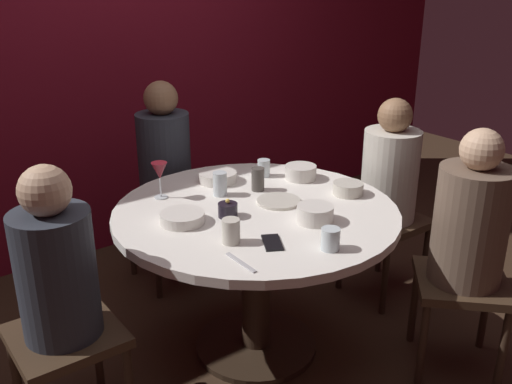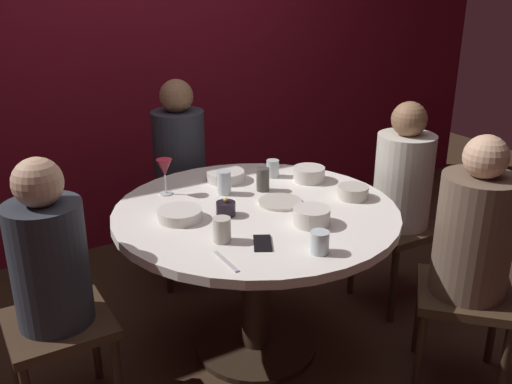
# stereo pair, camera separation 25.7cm
# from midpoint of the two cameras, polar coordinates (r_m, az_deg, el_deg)

# --- Properties ---
(ground_plane) EXTENTS (8.00, 8.00, 0.00)m
(ground_plane) POSITION_cam_midpoint_polar(r_m,az_deg,el_deg) (2.98, 2.56, -15.20)
(ground_plane) COLOR #382619
(back_wall) EXTENTS (6.00, 0.10, 2.60)m
(back_wall) POSITION_cam_midpoint_polar(r_m,az_deg,el_deg) (3.81, -10.22, 13.91)
(back_wall) COLOR maroon
(back_wall) RESTS_ON ground
(dining_table) EXTENTS (1.30, 1.30, 0.76)m
(dining_table) POSITION_cam_midpoint_polar(r_m,az_deg,el_deg) (2.67, 2.77, -4.89)
(dining_table) COLOR white
(dining_table) RESTS_ON ground
(seated_diner_left) EXTENTS (0.40, 0.40, 1.15)m
(seated_diner_left) POSITION_cam_midpoint_polar(r_m,az_deg,el_deg) (2.30, -16.85, -7.24)
(seated_diner_left) COLOR #3F2D1E
(seated_diner_left) RESTS_ON ground
(seated_diner_back) EXTENTS (0.40, 0.40, 1.21)m
(seated_diner_back) POSITION_cam_midpoint_polar(r_m,az_deg,el_deg) (3.33, -5.45, 3.15)
(seated_diner_back) COLOR #3F2D1E
(seated_diner_back) RESTS_ON ground
(seated_diner_right) EXTENTS (0.40, 0.40, 1.15)m
(seated_diner_right) POSITION_cam_midpoint_polar(r_m,az_deg,el_deg) (3.18, 16.70, 0.84)
(seated_diner_right) COLOR #3F2D1E
(seated_diner_right) RESTS_ON ground
(seated_diner_front_right) EXTENTS (0.57, 0.57, 1.17)m
(seated_diner_front_right) POSITION_cam_midpoint_polar(r_m,az_deg,el_deg) (2.61, 23.53, -4.33)
(seated_diner_front_right) COLOR #3F2D1E
(seated_diner_front_right) RESTS_ON ground
(candle_holder) EXTENTS (0.09, 0.09, 0.08)m
(candle_holder) POSITION_cam_midpoint_polar(r_m,az_deg,el_deg) (2.51, -0.09, -1.74)
(candle_holder) COLOR black
(candle_holder) RESTS_ON dining_table
(wine_glass) EXTENTS (0.08, 0.08, 0.18)m
(wine_glass) POSITION_cam_midpoint_polar(r_m,az_deg,el_deg) (2.73, -6.46, 2.25)
(wine_glass) COLOR silver
(wine_glass) RESTS_ON dining_table
(dinner_plate) EXTENTS (0.20, 0.20, 0.01)m
(dinner_plate) POSITION_cam_midpoint_polar(r_m,az_deg,el_deg) (2.66, 5.19, -1.06)
(dinner_plate) COLOR beige
(dinner_plate) RESTS_ON dining_table
(cell_phone) EXTENTS (0.13, 0.16, 0.01)m
(cell_phone) POSITION_cam_midpoint_polar(r_m,az_deg,el_deg) (2.27, 3.90, -5.18)
(cell_phone) COLOR black
(cell_phone) RESTS_ON dining_table
(bowl_serving_large) EXTENTS (0.19, 0.19, 0.05)m
(bowl_serving_large) POSITION_cam_midpoint_polar(r_m,az_deg,el_deg) (2.93, -0.55, 1.59)
(bowl_serving_large) COLOR silver
(bowl_serving_large) RESTS_ON dining_table
(bowl_salad_center) EXTENTS (0.16, 0.16, 0.07)m
(bowl_salad_center) POSITION_cam_midpoint_polar(r_m,az_deg,el_deg) (2.45, 8.57, -2.47)
(bowl_salad_center) COLOR silver
(bowl_salad_center) RESTS_ON dining_table
(bowl_small_white) EXTENTS (0.19, 0.19, 0.05)m
(bowl_small_white) POSITION_cam_midpoint_polar(r_m,az_deg,el_deg) (2.48, -4.68, -2.31)
(bowl_small_white) COLOR silver
(bowl_small_white) RESTS_ON dining_table
(bowl_sauce_side) EXTENTS (0.16, 0.16, 0.07)m
(bowl_sauce_side) POSITION_cam_midpoint_polar(r_m,az_deg,el_deg) (2.95, 7.79, 1.75)
(bowl_sauce_side) COLOR silver
(bowl_sauce_side) RESTS_ON dining_table
(bowl_rice_portion) EXTENTS (0.15, 0.15, 0.06)m
(bowl_rice_portion) POSITION_cam_midpoint_polar(r_m,az_deg,el_deg) (2.77, 12.28, -0.06)
(bowl_rice_portion) COLOR beige
(bowl_rice_portion) RESTS_ON dining_table
(cup_near_candle) EXTENTS (0.07, 0.07, 0.09)m
(cup_near_candle) POSITION_cam_midpoint_polar(r_m,az_deg,el_deg) (2.21, 9.68, -5.04)
(cup_near_candle) COLOR silver
(cup_near_candle) RESTS_ON dining_table
(cup_by_left_diner) EXTENTS (0.07, 0.07, 0.12)m
(cup_by_left_diner) POSITION_cam_midpoint_polar(r_m,az_deg,el_deg) (2.75, -0.53, 0.90)
(cup_by_left_diner) COLOR silver
(cup_by_left_diner) RESTS_ON dining_table
(cup_by_right_diner) EXTENTS (0.06, 0.06, 0.11)m
(cup_by_right_diner) POSITION_cam_midpoint_polar(r_m,az_deg,el_deg) (2.79, 3.33, 1.21)
(cup_by_right_diner) COLOR #4C4742
(cup_by_right_diner) RESTS_ON dining_table
(cup_center_front) EXTENTS (0.07, 0.07, 0.10)m
(cup_center_front) POSITION_cam_midpoint_polar(r_m,az_deg,el_deg) (2.27, -0.18, -3.86)
(cup_center_front) COLOR beige
(cup_center_front) RESTS_ON dining_table
(cup_far_edge) EXTENTS (0.07, 0.07, 0.09)m
(cup_far_edge) POSITION_cam_midpoint_polar(r_m,az_deg,el_deg) (2.99, 4.14, 2.32)
(cup_far_edge) COLOR silver
(cup_far_edge) RESTS_ON dining_table
(fork_near_plate) EXTENTS (0.02, 0.18, 0.01)m
(fork_near_plate) POSITION_cam_midpoint_polar(r_m,az_deg,el_deg) (2.13, 0.45, -7.00)
(fork_near_plate) COLOR #B7B7BC
(fork_near_plate) RESTS_ON dining_table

